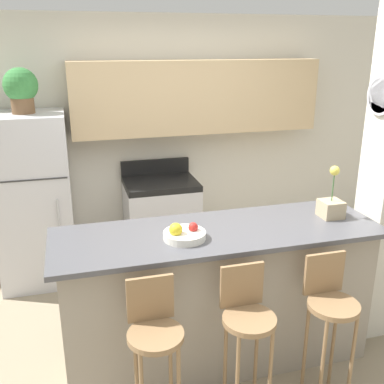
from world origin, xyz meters
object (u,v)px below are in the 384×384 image
Objects in this scene: bar_stool_mid at (247,322)px; bar_stool_right at (330,308)px; potted_plant_on_fridge at (21,88)px; orchid_vase at (331,205)px; bar_stool_left at (155,338)px; fruit_bowl at (184,234)px; stove_range at (161,221)px; refrigerator at (34,200)px.

bar_stool_mid is 0.56m from bar_stool_right.
potted_plant_on_fridge is 2.81m from orchid_vase.
potted_plant_on_fridge reaches higher than bar_stool_left.
potted_plant_on_fridge is (-1.31, 2.17, 1.21)m from bar_stool_mid.
stove_range is at bearing 83.47° from fruit_bowl.
refrigerator is 2.87m from bar_stool_right.
fruit_bowl reaches higher than bar_stool_right.
stove_range is 2.66× the size of potted_plant_on_fridge.
bar_stool_right is at bearing -49.09° from potted_plant_on_fridge.
bar_stool_left is 0.56m from bar_stool_mid.
fruit_bowl is (1.05, -1.70, 0.25)m from refrigerator.
refrigerator is 2.73m from orchid_vase.
stove_range is at bearing 2.27° from potted_plant_on_fridge.
bar_stool_mid is 2.59× the size of orchid_vase.
bar_stool_mid is at bearing 0.00° from bar_stool_left.
orchid_vase reaches higher than bar_stool_left.
orchid_vase is at bearing -36.26° from refrigerator.
refrigerator reaches higher than bar_stool_left.
stove_range is (1.25, 0.05, -0.37)m from refrigerator.
bar_stool_right is 1.04m from fruit_bowl.
refrigerator reaches higher than fruit_bowl.
bar_stool_right is at bearing -29.38° from fruit_bowl.
bar_stool_mid is 2.81m from potted_plant_on_fridge.
fruit_bowl is at bearing 119.79° from bar_stool_mid.
potted_plant_on_fridge reaches higher than bar_stool_right.
potted_plant_on_fridge reaches higher than fruit_bowl.
refrigerator is 2.54m from bar_stool_mid.
stove_range reaches higher than bar_stool_right.
fruit_bowl reaches higher than bar_stool_left.
refrigerator is 1.65× the size of bar_stool_left.
potted_plant_on_fridge is (-0.75, 2.17, 1.21)m from bar_stool_left.
stove_range is at bearing 105.92° from bar_stool_right.
orchid_vase is (2.19, -1.60, 0.31)m from refrigerator.
orchid_vase is (0.94, -1.65, 0.68)m from stove_range.
bar_stool_mid is at bearing -88.24° from stove_range.
bar_stool_mid is (0.07, -2.22, 0.21)m from stove_range.
orchid_vase reaches higher than bar_stool_mid.
refrigerator reaches higher than orchid_vase.
refrigerator is 5.93× the size of fruit_bowl.
stove_range is 2.32m from bar_stool_right.
potted_plant_on_fridge is 1.03× the size of orchid_vase.
bar_stool_mid is at bearing -58.78° from potted_plant_on_fridge.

